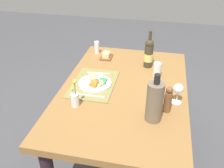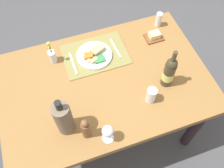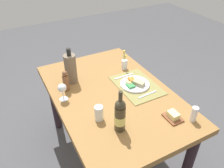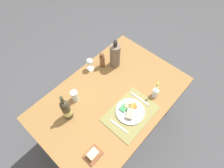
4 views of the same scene
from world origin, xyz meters
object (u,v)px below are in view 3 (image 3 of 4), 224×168
water_tumbler (99,114)px  wine_bottle (120,115)px  salt_shaker (194,114)px  wine_glass (62,89)px  dining_table (112,103)px  butter_dish (173,116)px  fork (148,94)px  flower_vase (124,64)px  cooler_bottle (71,68)px  knife (124,76)px  pepper_mill (66,81)px  dinner_plate (134,84)px

water_tumbler → wine_bottle: 0.18m
salt_shaker → wine_glass: 0.97m
dining_table → butter_dish: butter_dish is taller
salt_shaker → water_tumbler: salt_shaker is taller
fork → flower_vase: bearing=-9.6°
butter_dish → cooler_bottle: (0.77, 0.47, 0.11)m
water_tumbler → dining_table: bearing=-44.2°
flower_vase → wine_bottle: (-0.65, 0.42, 0.06)m
knife → wine_glass: bearing=94.2°
knife → wine_glass: 0.59m
cooler_bottle → wine_bottle: size_ratio=1.00×
pepper_mill → water_tumbler: 0.45m
dining_table → cooler_bottle: cooler_bottle is taller
salt_shaker → wine_bottle: size_ratio=0.37×
salt_shaker → dinner_plate: bearing=13.9°
flower_vase → salt_shaker: bearing=-175.0°
wine_glass → wine_bottle: bearing=-153.9°
dining_table → flower_vase: size_ratio=6.92×
dinner_plate → fork: 0.16m
water_tumbler → cooler_bottle: 0.54m
dinner_plate → butter_dish: size_ratio=1.90×
salt_shaker → water_tumbler: size_ratio=1.02×
flower_vase → wine_bottle: 0.78m
dinner_plate → flower_vase: bearing=-12.6°
flower_vase → pepper_mill: 0.59m
dining_table → dinner_plate: 0.25m
wine_glass → water_tumbler: bearing=-155.5°
wine_glass → cooler_bottle: bearing=-34.6°
dining_table → flower_vase: flower_vase is taller
knife → cooler_bottle: bearing=69.6°
fork → flower_vase: (0.44, -0.04, 0.05)m
flower_vase → butter_dish: 0.74m
flower_vase → water_tumbler: size_ratio=1.76×
wine_bottle → fork: bearing=-60.4°
water_tumbler → wine_bottle: wine_bottle is taller
salt_shaker → water_tumbler: (0.31, 0.57, -0.01)m
cooler_bottle → flower_vase: bearing=-93.6°
wine_bottle → salt_shaker: bearing=-108.8°
salt_shaker → cooler_bottle: size_ratio=0.37×
fork → salt_shaker: 0.40m
dinner_plate → flower_vase: (0.28, -0.06, 0.04)m
fork → knife: 0.32m
salt_shaker → wine_glass: wine_glass is taller
flower_vase → pepper_mill: (-0.07, 0.59, 0.03)m
pepper_mill → wine_glass: pepper_mill is taller
dinner_plate → cooler_bottle: (0.31, 0.45, 0.11)m
cooler_bottle → pepper_mill: bearing=140.7°
flower_vase → wine_glass: flower_vase is taller
cooler_bottle → butter_dish: bearing=-148.6°
dinner_plate → flower_vase: 0.28m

